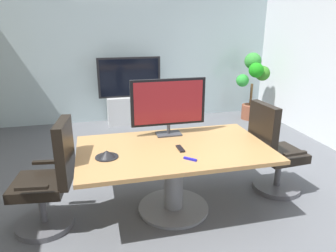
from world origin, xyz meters
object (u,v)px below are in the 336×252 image
at_px(tv_monitor, 168,104).
at_px(potted_plant, 253,80).
at_px(conference_table, 174,164).
at_px(wall_display_unit, 130,102).
at_px(office_chair_right, 273,156).
at_px(office_chair_left, 50,185).
at_px(conference_phone, 107,154).
at_px(remote_control, 180,149).

height_order(tv_monitor, potted_plant, tv_monitor).
height_order(conference_table, wall_display_unit, wall_display_unit).
distance_m(office_chair_right, potted_plant, 3.01).
relative_size(office_chair_right, potted_plant, 0.80).
relative_size(office_chair_left, conference_phone, 4.95).
relative_size(wall_display_unit, remote_control, 7.71).
relative_size(tv_monitor, potted_plant, 0.62).
xyz_separation_m(office_chair_right, tv_monitor, (-1.19, 0.29, 0.62)).
xyz_separation_m(conference_table, conference_phone, (-0.68, -0.09, 0.21)).
height_order(conference_table, remote_control, remote_control).
bearing_deg(potted_plant, conference_table, -130.33).
relative_size(conference_table, conference_phone, 8.80).
bearing_deg(conference_table, wall_display_unit, 91.09).
distance_m(tv_monitor, potted_plant, 3.42).
relative_size(tv_monitor, conference_phone, 3.82).
relative_size(office_chair_left, tv_monitor, 1.30).
bearing_deg(conference_phone, conference_table, 7.20).
relative_size(wall_display_unit, conference_phone, 5.95).
height_order(tv_monitor, wall_display_unit, tv_monitor).
relative_size(conference_phone, remote_control, 1.29).
height_order(wall_display_unit, conference_phone, wall_display_unit).
bearing_deg(office_chair_right, wall_display_unit, 18.59).
bearing_deg(office_chair_left, conference_table, 97.35).
bearing_deg(remote_control, tv_monitor, 89.95).
xyz_separation_m(conference_table, tv_monitor, (0.04, 0.40, 0.54)).
xyz_separation_m(conference_phone, remote_control, (0.73, 0.02, -0.02)).
bearing_deg(wall_display_unit, conference_table, -88.91).
distance_m(office_chair_left, potted_plant, 4.64).
xyz_separation_m(office_chair_right, potted_plant, (1.18, 2.74, 0.36)).
height_order(conference_table, office_chair_right, office_chair_right).
height_order(conference_table, potted_plant, potted_plant).
bearing_deg(conference_phone, remote_control, 1.56).
relative_size(office_chair_left, potted_plant, 0.80).
relative_size(office_chair_right, remote_control, 6.41).
height_order(wall_display_unit, remote_control, wall_display_unit).
bearing_deg(conference_table, potted_plant, 49.67).
height_order(tv_monitor, conference_phone, tv_monitor).
xyz_separation_m(office_chair_right, remote_control, (-1.18, -0.17, 0.27)).
distance_m(office_chair_right, conference_phone, 1.94).
xyz_separation_m(potted_plant, conference_phone, (-3.09, -2.93, -0.06)).
relative_size(tv_monitor, remote_control, 4.94).
height_order(office_chair_right, potted_plant, potted_plant).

